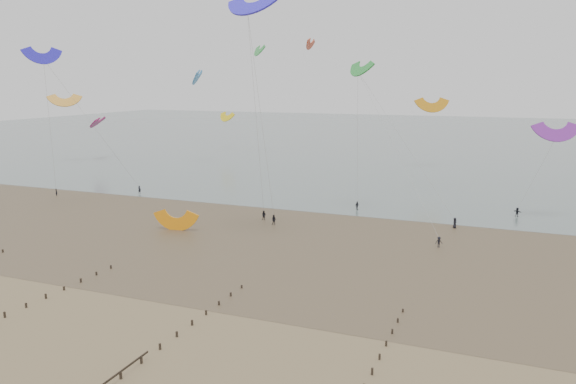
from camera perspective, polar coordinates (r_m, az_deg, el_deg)
The scene contains 6 objects.
ground at distance 56.37m, azimuth -14.07°, elevation -12.96°, with size 500.00×500.00×0.00m, color brown.
sea_and_shore at distance 86.45m, azimuth -2.91°, elevation -4.09°, with size 500.00×665.00×0.03m.
kitesurfer_lead at distance 122.71m, azimuth -22.47°, elevation -0.02°, with size 0.55×0.36×1.51m, color black.
kitesurfers at distance 93.12m, azimuth 14.76°, elevation -2.83°, with size 113.88×24.72×1.78m.
grounded_kite at distance 89.23m, azimuth -11.29°, elevation -3.82°, with size 6.19×3.24×4.72m, color orange, non-canonical shape.
kites_airborne at distance 137.39m, azimuth 7.07°, elevation 10.59°, with size 233.94×122.53×39.20m.
Camera 1 is at (30.90, -41.33, 22.71)m, focal length 35.00 mm.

